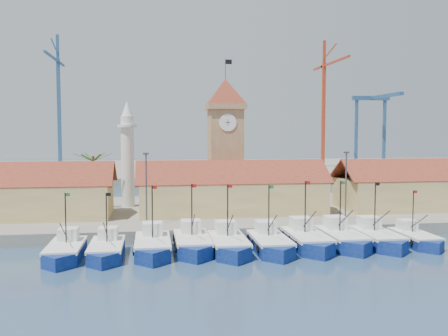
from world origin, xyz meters
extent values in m
plane|color=navy|center=(0.00, 0.00, 0.00)|extent=(400.00, 400.00, 0.00)
cube|color=gray|center=(0.00, 24.00, 0.75)|extent=(140.00, 32.00, 1.50)
cube|color=gray|center=(0.00, 110.00, 1.00)|extent=(240.00, 80.00, 2.00)
cube|color=navy|center=(-20.22, 2.34, 0.48)|extent=(3.39, 7.68, 1.75)
cube|color=navy|center=(-20.22, -1.50, 0.48)|extent=(3.39, 3.39, 1.75)
cube|color=silver|center=(-20.22, 2.34, 1.36)|extent=(3.46, 7.90, 0.34)
cube|color=silver|center=(-20.22, 4.26, 2.13)|extent=(2.04, 2.13, 1.36)
cylinder|color=black|center=(-20.22, 2.83, 4.07)|extent=(0.14, 0.14, 5.43)
cube|color=#197226|center=(-19.98, 2.83, 6.60)|extent=(0.48, 0.02, 0.34)
cube|color=navy|center=(-16.05, 2.28, 0.48)|extent=(3.36, 7.61, 1.73)
cube|color=navy|center=(-16.05, -1.53, 0.48)|extent=(3.36, 3.36, 1.73)
cube|color=silver|center=(-16.05, 2.28, 1.35)|extent=(3.43, 7.82, 0.34)
cube|color=silver|center=(-16.05, 4.18, 2.11)|extent=(2.02, 2.11, 1.35)
cylinder|color=black|center=(-16.05, 2.76, 4.04)|extent=(0.13, 0.13, 5.38)
cube|color=black|center=(-15.81, 2.76, 6.54)|extent=(0.48, 0.02, 0.34)
cube|color=navy|center=(-11.28, 3.00, 0.52)|extent=(3.67, 8.32, 1.89)
cube|color=navy|center=(-11.28, -1.16, 0.52)|extent=(3.67, 3.67, 1.89)
cube|color=silver|center=(-11.28, 3.00, 1.47)|extent=(3.75, 8.55, 0.37)
cube|color=silver|center=(-11.28, 5.08, 2.31)|extent=(2.20, 2.31, 1.47)
cylinder|color=black|center=(-11.28, 3.52, 4.41)|extent=(0.15, 0.15, 5.88)
cube|color=#A5140F|center=(-11.02, 3.52, 7.14)|extent=(0.52, 0.02, 0.37)
cube|color=navy|center=(-6.96, 3.71, 0.53)|extent=(3.68, 8.33, 1.89)
cube|color=navy|center=(-6.96, -0.45, 0.53)|extent=(3.68, 3.68, 1.89)
cube|color=silver|center=(-6.96, 3.71, 1.47)|extent=(3.76, 8.56, 0.37)
cube|color=silver|center=(-6.96, 5.80, 2.31)|extent=(2.21, 2.31, 1.47)
cylinder|color=black|center=(-6.96, 4.24, 4.42)|extent=(0.15, 0.15, 5.89)
cube|color=#A5140F|center=(-6.69, 4.24, 7.15)|extent=(0.53, 0.02, 0.37)
cube|color=navy|center=(-3.10, 2.66, 0.53)|extent=(3.69, 8.34, 1.90)
cube|color=navy|center=(-3.10, -1.51, 0.53)|extent=(3.69, 3.69, 1.90)
cube|color=silver|center=(-3.10, 2.66, 1.47)|extent=(3.76, 8.58, 0.37)
cube|color=silver|center=(-3.10, 4.75, 2.32)|extent=(2.21, 2.32, 1.47)
cylinder|color=black|center=(-3.10, 3.19, 4.42)|extent=(0.15, 0.15, 5.90)
cube|color=#A5140F|center=(-2.84, 3.19, 7.16)|extent=(0.53, 0.02, 0.37)
cube|color=navy|center=(1.47, 2.45, 0.52)|extent=(3.62, 8.20, 1.86)
cube|color=navy|center=(1.47, -1.65, 0.52)|extent=(3.62, 3.62, 1.86)
cube|color=silver|center=(1.47, 2.45, 1.45)|extent=(3.70, 8.43, 0.36)
cube|color=silver|center=(1.47, 4.50, 2.28)|extent=(2.17, 2.28, 1.45)
cylinder|color=black|center=(1.47, 2.97, 4.35)|extent=(0.14, 0.14, 5.80)
cube|color=#197226|center=(1.72, 2.97, 7.04)|extent=(0.52, 0.02, 0.36)
cube|color=navy|center=(5.91, 3.32, 0.54)|extent=(3.78, 8.55, 1.94)
cube|color=navy|center=(5.91, -0.95, 0.54)|extent=(3.78, 3.78, 1.94)
cube|color=silver|center=(5.91, 3.32, 1.51)|extent=(3.85, 8.78, 0.38)
cube|color=silver|center=(5.91, 5.46, 2.37)|extent=(2.27, 2.37, 1.51)
cylinder|color=black|center=(5.91, 3.86, 4.53)|extent=(0.15, 0.15, 6.04)
cube|color=#A5140F|center=(6.18, 3.86, 7.34)|extent=(0.54, 0.02, 0.38)
cube|color=navy|center=(10.20, 3.66, 0.53)|extent=(3.73, 8.44, 1.92)
cube|color=navy|center=(10.20, -0.56, 0.53)|extent=(3.73, 3.73, 1.92)
cube|color=silver|center=(10.20, 3.66, 1.49)|extent=(3.81, 8.68, 0.37)
cube|color=silver|center=(10.20, 5.77, 2.35)|extent=(2.24, 2.35, 1.49)
cylinder|color=black|center=(10.20, 4.19, 4.48)|extent=(0.15, 0.15, 5.97)
cube|color=#197226|center=(10.47, 4.19, 7.25)|extent=(0.53, 0.02, 0.37)
cube|color=navy|center=(14.32, 3.42, 0.52)|extent=(3.64, 8.23, 1.87)
cube|color=navy|center=(14.32, -0.70, 0.52)|extent=(3.64, 3.64, 1.87)
cube|color=silver|center=(14.32, 3.42, 1.45)|extent=(3.71, 8.46, 0.36)
cube|color=silver|center=(14.32, 5.47, 2.29)|extent=(2.18, 2.29, 1.45)
cylinder|color=black|center=(14.32, 3.94, 4.36)|extent=(0.15, 0.15, 5.82)
cube|color=black|center=(14.58, 3.94, 7.06)|extent=(0.52, 0.02, 0.36)
cube|color=navy|center=(18.84, 3.08, 0.45)|extent=(3.16, 7.14, 1.62)
cube|color=navy|center=(18.84, -0.49, 0.45)|extent=(3.16, 3.16, 1.62)
cube|color=silver|center=(18.84, 3.08, 1.26)|extent=(3.22, 7.34, 0.32)
cube|color=silver|center=(18.84, 4.86, 1.98)|extent=(1.89, 1.98, 1.26)
cylinder|color=black|center=(18.84, 3.53, 3.79)|extent=(0.13, 0.13, 5.05)
cube|color=#A5140F|center=(19.06, 3.53, 6.13)|extent=(0.45, 0.02, 0.32)
cube|color=#954126|center=(-32.00, 22.50, 7.50)|extent=(31.20, 5.13, 3.21)
cube|color=#DFC57A|center=(0.00, 20.00, 3.75)|extent=(26.00, 10.00, 4.50)
cube|color=#954126|center=(0.00, 17.50, 7.50)|extent=(27.04, 5.13, 3.21)
cube|color=#954126|center=(0.00, 22.50, 7.50)|extent=(27.04, 5.13, 3.21)
cube|color=#DFC57A|center=(32.00, 20.00, 3.75)|extent=(30.00, 10.00, 4.50)
cube|color=#954126|center=(32.00, 17.50, 7.50)|extent=(31.20, 5.13, 3.21)
cube|color=#954126|center=(32.00, 22.50, 7.50)|extent=(31.20, 5.13, 3.21)
cube|color=tan|center=(0.00, 26.00, 9.00)|extent=(5.00, 5.00, 15.00)
cube|color=tan|center=(0.00, 26.00, 16.90)|extent=(5.80, 5.80, 0.80)
pyramid|color=#954126|center=(0.00, 26.00, 19.20)|extent=(5.80, 5.80, 4.00)
cylinder|color=white|center=(0.00, 23.45, 14.50)|extent=(2.60, 0.15, 2.60)
cube|color=black|center=(0.00, 23.37, 14.50)|extent=(0.08, 0.02, 1.00)
cube|color=black|center=(0.00, 23.37, 14.50)|extent=(0.80, 0.02, 0.08)
cylinder|color=#3F3F44|center=(0.00, 26.00, 22.70)|extent=(0.10, 0.10, 3.00)
cube|color=black|center=(0.50, 26.00, 23.80)|extent=(1.00, 0.03, 0.70)
cylinder|color=silver|center=(-15.00, 28.00, 8.50)|extent=(2.00, 2.00, 14.00)
cylinder|color=silver|center=(-15.00, 28.00, 14.00)|extent=(3.00, 3.00, 0.40)
cone|color=silver|center=(-15.00, 28.00, 16.60)|extent=(1.80, 1.80, 2.40)
cylinder|color=brown|center=(-20.00, 26.00, 5.50)|extent=(0.44, 0.44, 8.00)
cube|color=#2E5D20|center=(-18.60, 26.00, 9.30)|extent=(2.80, 0.35, 1.18)
cube|color=#2E5D20|center=(-19.30, 27.21, 9.30)|extent=(1.71, 2.60, 1.18)
cube|color=#2E5D20|center=(-20.70, 27.21, 9.30)|extent=(1.71, 2.60, 1.18)
cube|color=#2E5D20|center=(-21.40, 26.00, 9.30)|extent=(2.80, 0.35, 1.18)
cube|color=#2E5D20|center=(-20.70, 24.79, 9.30)|extent=(1.71, 2.60, 1.18)
cube|color=#2E5D20|center=(-19.30, 24.79, 9.30)|extent=(1.71, 2.60, 1.18)
cylinder|color=#3F3F44|center=(-12.00, 12.00, 6.00)|extent=(0.20, 0.20, 9.00)
cube|color=#3F3F44|center=(-12.00, 12.00, 10.40)|extent=(0.70, 0.25, 0.25)
cylinder|color=#3F3F44|center=(14.00, 12.00, 6.00)|extent=(0.20, 0.20, 9.00)
cube|color=#3F3F44|center=(14.00, 12.00, 10.40)|extent=(0.70, 0.25, 0.25)
cube|color=#28507C|center=(-39.20, 108.00, 18.72)|extent=(1.00, 1.00, 33.44)
cube|color=#28507C|center=(-39.20, 99.48, 34.44)|extent=(0.60, 21.30, 0.60)
cube|color=#28507C|center=(-39.20, 113.00, 34.44)|extent=(0.60, 10.00, 0.60)
cube|color=#28507C|center=(-39.20, 108.00, 38.94)|extent=(0.80, 0.80, 7.00)
cube|color=#B1341B|center=(43.63, 105.00, 18.64)|extent=(1.00, 1.00, 33.28)
cube|color=#B1341B|center=(43.63, 95.78, 34.28)|extent=(0.60, 23.05, 0.60)
cube|color=#B1341B|center=(43.63, 110.00, 34.28)|extent=(0.60, 10.00, 0.60)
cube|color=#B1341B|center=(43.63, 105.00, 38.78)|extent=(0.80, 0.80, 7.00)
cube|color=#28507C|center=(57.00, 110.00, 13.00)|extent=(0.90, 0.90, 22.00)
cube|color=#28507C|center=(67.00, 110.00, 13.00)|extent=(0.90, 0.90, 22.00)
cube|color=#28507C|center=(62.00, 110.00, 24.50)|extent=(13.00, 1.40, 1.40)
cube|color=#28507C|center=(62.00, 100.00, 24.50)|extent=(1.40, 22.00, 1.00)
camera|label=1|loc=(-11.24, -50.32, 13.06)|focal=40.00mm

